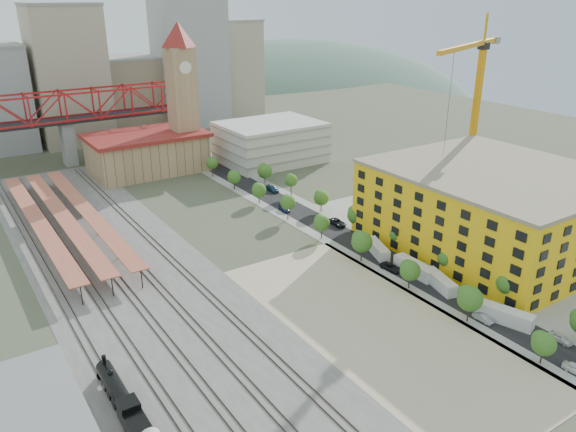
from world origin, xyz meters
TOP-DOWN VIEW (x-y plane):
  - ground at (0.00, 0.00)m, footprint 400.00×400.00m
  - ballast_strip at (-36.00, 17.50)m, footprint 36.00×165.00m
  - dirt_lot at (-4.00, -31.50)m, footprint 28.00×67.00m
  - street_asphalt at (16.00, 15.00)m, footprint 12.00×170.00m
  - sidewalk_west at (10.50, 15.00)m, footprint 3.00×170.00m
  - sidewalk_east at (21.50, 15.00)m, footprint 3.00×170.00m
  - construction_pad at (45.00, -20.00)m, footprint 50.00×90.00m
  - rail_tracks at (-37.80, 17.50)m, footprint 26.56×160.00m
  - platform_canopies at (-41.00, 45.00)m, footprint 16.00×80.00m
  - station_hall at (-5.00, 82.00)m, footprint 38.00×24.00m
  - clock_tower at (8.00, 79.99)m, footprint 12.00×12.00m
  - parking_garage at (36.00, 70.00)m, footprint 34.00×26.00m
  - truss_bridge at (-25.00, 105.00)m, footprint 94.00×9.60m
  - construction_building at (42.00, -20.00)m, footprint 44.60×50.60m
  - street_trees at (16.00, 5.00)m, footprint 15.40×124.40m
  - skyline at (7.47, 142.31)m, footprint 133.00×46.00m
  - distant_hills at (45.28, 260.00)m, footprint 647.00×264.00m
  - locomotive at (-50.00, -28.75)m, footprint 2.72×21.00m
  - tower_crane at (61.25, 4.72)m, footprint 44.94×20.65m
  - site_trailer_a at (16.00, -43.83)m, footprint 5.72×10.55m
  - site_trailer_b at (16.00, -28.30)m, footprint 4.86×9.76m
  - site_trailer_c at (16.00, -21.06)m, footprint 2.88×10.36m
  - site_trailer_d at (16.00, -9.26)m, footprint 5.56×9.75m
  - car_1 at (13.00, -41.49)m, footprint 1.53×4.02m
  - car_2 at (13.00, -17.06)m, footprint 2.78×5.26m
  - car_3 at (13.00, 25.62)m, footprint 2.62×4.97m
  - car_4 at (19.00, -53.16)m, footprint 2.05×4.37m
  - car_5 at (19.00, -23.42)m, footprint 1.87×4.84m
  - car_6 at (19.00, 9.48)m, footprint 2.74×5.60m
  - car_7 at (19.00, 41.52)m, footprint 2.27×5.42m

SIDE VIEW (x-z plane):
  - distant_hills at x=45.28m, z-range -193.04..33.96m
  - ground at x=0.00m, z-range 0.00..0.00m
  - street_trees at x=16.00m, z-range -4.00..4.00m
  - sidewalk_west at x=10.50m, z-range 0.00..0.04m
  - sidewalk_east at x=21.50m, z-range 0.00..0.04m
  - ballast_strip at x=-36.00m, z-range 0.00..0.06m
  - dirt_lot at x=-4.00m, z-range 0.00..0.06m
  - street_asphalt at x=16.00m, z-range 0.00..0.06m
  - construction_pad at x=45.00m, z-range 0.00..0.06m
  - rail_tracks at x=-37.80m, z-range 0.06..0.24m
  - car_1 at x=13.00m, z-range 0.00..1.31m
  - car_3 at x=13.00m, z-range 0.00..1.38m
  - car_2 at x=13.00m, z-range 0.00..1.41m
  - car_4 at x=19.00m, z-range 0.00..1.45m
  - car_6 at x=19.00m, z-range 0.00..1.53m
  - car_7 at x=19.00m, z-range 0.00..1.56m
  - car_5 at x=19.00m, z-range 0.00..1.57m
  - site_trailer_b at x=16.00m, z-range 0.00..2.58m
  - site_trailer_d at x=16.00m, z-range 0.00..2.59m
  - site_trailer_a at x=16.00m, z-range 0.00..2.80m
  - site_trailer_c at x=16.00m, z-range 0.00..2.83m
  - locomotive at x=-50.00m, z-range -0.67..4.58m
  - platform_canopies at x=-41.00m, z-range 1.93..6.06m
  - station_hall at x=-5.00m, z-range 0.12..13.22m
  - parking_garage at x=36.00m, z-range 0.00..14.00m
  - construction_building at x=42.00m, z-range 0.01..18.81m
  - truss_bridge at x=-25.00m, z-range 6.06..31.66m
  - skyline at x=7.47m, z-range -7.19..52.81m
  - clock_tower at x=8.00m, z-range 2.70..54.70m
  - tower_crane at x=61.25m, z-range 6.03..57.48m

